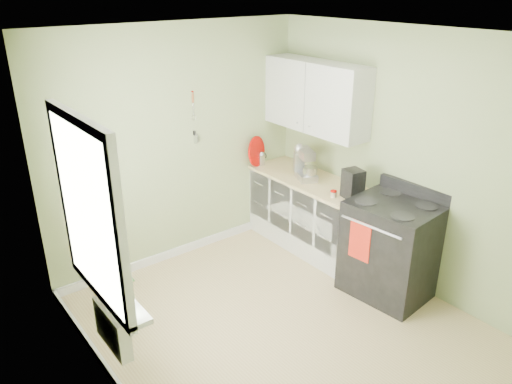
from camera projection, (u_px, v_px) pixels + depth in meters
floor at (280, 326)px, 4.84m from camera, size 3.20×3.60×0.02m
ceiling at (287, 33)px, 3.77m from camera, size 3.20×3.60×0.02m
wall_back at (178, 147)px, 5.62m from camera, size 3.20×0.02×2.70m
wall_left at (104, 256)px, 3.40m from camera, size 0.02×3.60×2.70m
wall_right at (400, 160)px, 5.22m from camera, size 0.02×3.60×2.70m
base_cabinets at (309, 214)px, 6.13m from camera, size 0.60×1.60×0.87m
countertop at (310, 179)px, 5.94m from camera, size 0.64×1.60×0.04m
upper_cabinets at (316, 97)px, 5.72m from camera, size 0.35×1.40×0.80m
window at (88, 213)px, 3.55m from camera, size 0.06×1.14×1.44m
window_sill at (109, 289)px, 3.86m from camera, size 0.18×1.14×0.04m
radiator at (113, 328)px, 3.93m from camera, size 0.12×0.50×0.35m
wall_utensils at (194, 126)px, 5.63m from camera, size 0.02×0.14×0.58m
stove at (391, 248)px, 5.17m from camera, size 0.81×0.90×1.16m
stand_mixer at (305, 165)px, 5.85m from camera, size 0.31×0.37×0.41m
kettle at (261, 158)px, 6.33m from camera, size 0.17×0.10×0.17m
coffee_maker at (353, 185)px, 5.34m from camera, size 0.22×0.23×0.32m
red_tray at (257, 151)px, 6.25m from camera, size 0.38×0.21×0.38m
jar at (333, 194)px, 5.40m from camera, size 0.07×0.07×0.08m
plant_a at (126, 288)px, 3.54m from camera, size 0.20×0.21×0.33m
plant_b at (106, 269)px, 3.83m from camera, size 0.18×0.19×0.28m
plant_c at (86, 248)px, 4.12m from camera, size 0.20×0.20×0.28m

